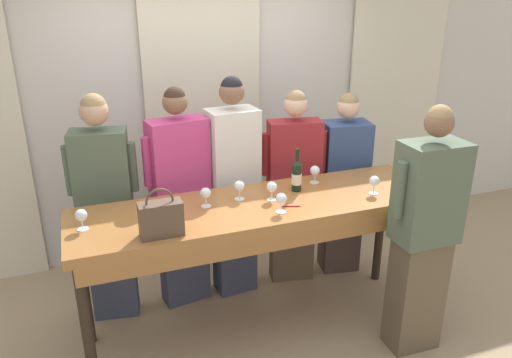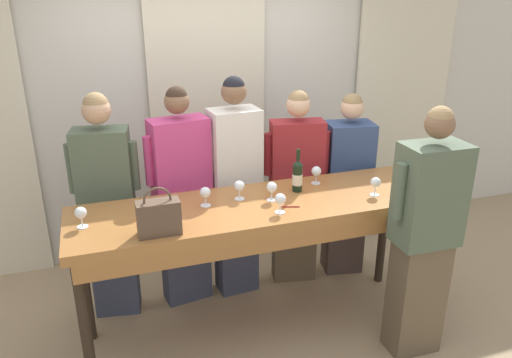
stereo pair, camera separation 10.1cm
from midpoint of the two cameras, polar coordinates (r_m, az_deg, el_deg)
The scene contains 22 objects.
ground_plane at distance 4.00m, azimuth 1.09°, elevation -16.57°, with size 18.00×18.00×0.00m, color tan.
wall_back at distance 4.73m, azimuth -5.00°, elevation 8.36°, with size 12.00×0.06×2.80m.
curtain_panel_center at distance 4.68m, azimuth -4.78°, elevation 7.53°, with size 1.08×0.03×2.69m.
curtain_panel_right at distance 5.53m, azimuth 16.76°, elevation 8.87°, with size 1.08×0.03×2.69m.
tasting_bar at distance 3.48m, azimuth 1.31°, elevation -4.44°, with size 2.59×0.72×1.05m.
wine_bottle at distance 3.62m, azimuth 5.56°, elevation 0.38°, with size 0.07×0.07×0.32m.
handbag at distance 3.03m, azimuth -10.12°, elevation -4.29°, with size 0.26×0.12×0.31m.
wine_glass_front_left at distance 3.48m, azimuth -1.09°, elevation -0.88°, with size 0.07×0.07×0.14m.
wine_glass_front_mid at distance 3.38m, azimuth -4.98°, elevation -1.62°, with size 0.07×0.07×0.14m.
wine_glass_front_right at distance 3.65m, azimuth 14.28°, elevation -0.45°, with size 0.07×0.07×0.14m.
wine_glass_center_left at distance 3.78m, azimuth 7.67°, elevation 0.82°, with size 0.07×0.07×0.14m.
wine_glass_center_mid at distance 3.46m, azimuth 2.65°, elevation -1.03°, with size 0.07×0.07×0.14m.
wine_glass_center_right at distance 3.25m, azimuth -18.56°, elevation -3.74°, with size 0.07×0.07×0.14m.
wine_glass_back_left at distance 3.28m, azimuth 3.67°, elevation -2.36°, with size 0.07×0.07×0.14m.
pen at distance 3.40m, azimuth 4.82°, elevation -3.18°, with size 0.12×0.05×0.01m.
guest_olive_jacket at distance 3.87m, azimuth -15.88°, elevation -3.02°, with size 0.51×0.29×1.77m.
guest_pink_top at distance 3.92m, azimuth -7.69°, elevation -2.15°, with size 0.55×0.28×1.78m.
guest_cream_sweater at distance 4.00m, azimuth -1.65°, elevation -1.01°, with size 0.50×0.29×1.83m.
guest_striped_shirt at distance 4.20m, azimuth 5.26°, elevation -0.97°, with size 0.55×0.28×1.69m.
guest_navy_coat at distance 4.42m, azimuth 10.94°, elevation -0.75°, with size 0.50×0.34×1.63m.
host_pouring at distance 3.53m, azimuth 19.45°, elevation -6.25°, with size 0.53×0.28×1.78m.
potted_plant at distance 5.45m, azimuth 13.91°, elevation -2.56°, with size 0.27×0.27×0.63m.
Camera 2 is at (-1.02, -2.98, 2.46)m, focal length 35.00 mm.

